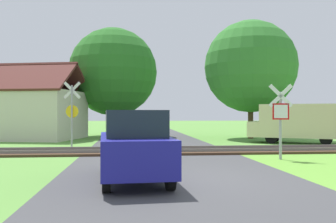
{
  "coord_description": "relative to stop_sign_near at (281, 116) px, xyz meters",
  "views": [
    {
      "loc": [
        -1.26,
        -9.58,
        1.7
      ],
      "look_at": [
        0.5,
        7.69,
        1.8
      ],
      "focal_mm": 40.0,
      "sensor_mm": 36.0,
      "label": 1
    }
  ],
  "objects": [
    {
      "name": "house",
      "position": [
        -13.17,
        12.71,
        0.15
      ],
      "size": [
        9.72,
        7.45,
        5.1
      ],
      "rotation": [
        0.0,
        0.0,
        -0.24
      ],
      "color": "beige",
      "rests_on": "ground"
    },
    {
      "name": "tree_center",
      "position": [
        -6.81,
        15.6,
        3.29
      ],
      "size": [
        6.7,
        6.7,
        8.26
      ],
      "color": "#513823",
      "rests_on": "ground"
    },
    {
      "name": "stop_sign_near",
      "position": [
        0.0,
        0.0,
        0.0
      ],
      "size": [
        0.87,
        0.21,
        2.8
      ],
      "rotation": [
        0.0,
        0.0,
        2.95
      ],
      "color": "#9E9EA5",
      "rests_on": "ground"
    },
    {
      "name": "road_asphalt",
      "position": [
        -4.28,
        -1.73,
        -1.61
      ],
      "size": [
        6.47,
        80.0,
        0.01
      ],
      "primitive_type": "cube",
      "color": "#424244",
      "rests_on": "ground"
    },
    {
      "name": "crossing_sign_far",
      "position": [
        -8.45,
        5.9,
        0.27
      ],
      "size": [
        0.87,
        0.18,
        3.32
      ],
      "rotation": [
        0.0,
        0.0,
        -0.14
      ],
      "color": "#9E9EA5",
      "rests_on": "ground"
    },
    {
      "name": "rail_track",
      "position": [
        -4.28,
        2.97,
        -1.56
      ],
      "size": [
        60.0,
        2.6,
        0.22
      ],
      "color": "#422D1E",
      "rests_on": "ground"
    },
    {
      "name": "parked_car",
      "position": [
        -5.44,
        -3.81,
        -0.72
      ],
      "size": [
        1.92,
        4.11,
        1.78
      ],
      "rotation": [
        0.0,
        0.0,
        0.07
      ],
      "color": "navy",
      "rests_on": "ground"
    },
    {
      "name": "mail_truck",
      "position": [
        3.94,
        7.3,
        -0.38
      ],
      "size": [
        5.18,
        4.0,
        2.24
      ],
      "rotation": [
        0.0,
        0.0,
        1.06
      ],
      "color": "beige",
      "rests_on": "ground"
    },
    {
      "name": "tree_right",
      "position": [
        2.71,
        11.65,
        3.32
      ],
      "size": [
        6.32,
        6.32,
        8.1
      ],
      "color": "#513823",
      "rests_on": "ground"
    },
    {
      "name": "ground_plane",
      "position": [
        -4.28,
        -3.73,
        -1.62
      ],
      "size": [
        160.0,
        160.0,
        0.0
      ],
      "primitive_type": "plane",
      "color": "#5B933D"
    }
  ]
}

